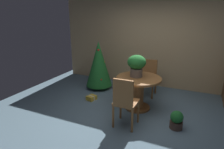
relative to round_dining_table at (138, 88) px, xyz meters
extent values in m
plane|color=slate|center=(0.02, -0.52, -0.49)|extent=(6.60, 6.60, 0.00)
cube|color=tan|center=(0.02, 1.68, 0.81)|extent=(6.00, 0.10, 2.60)
cylinder|color=brown|center=(0.00, 0.00, -0.47)|extent=(0.57, 0.57, 0.04)
cylinder|color=brown|center=(0.00, 0.00, -0.12)|extent=(0.26, 0.26, 0.67)
cylinder|color=brown|center=(0.00, 0.00, 0.23)|extent=(1.01, 1.01, 0.05)
cylinder|color=#665B51|center=(-0.07, 0.04, 0.36)|extent=(0.27, 0.27, 0.19)
ellipsoid|color=#1E6628|center=(-0.07, 0.04, 0.60)|extent=(0.41, 0.41, 0.31)
sphere|color=red|center=(-0.09, -0.07, 0.61)|extent=(0.07, 0.07, 0.07)
sphere|color=red|center=(-0.19, 0.05, 0.62)|extent=(0.07, 0.07, 0.07)
sphere|color=red|center=(0.01, -0.08, 0.66)|extent=(0.07, 0.07, 0.07)
cylinder|color=brown|center=(0.19, 0.64, -0.26)|extent=(0.04, 0.04, 0.48)
cylinder|color=brown|center=(-0.19, 0.64, -0.26)|extent=(0.04, 0.04, 0.48)
cylinder|color=brown|center=(0.19, 1.04, -0.26)|extent=(0.04, 0.04, 0.48)
cylinder|color=brown|center=(-0.19, 1.04, -0.26)|extent=(0.04, 0.04, 0.48)
cube|color=brown|center=(0.00, 0.84, 0.01)|extent=(0.43, 0.45, 0.05)
cube|color=brown|center=(0.00, 1.04, 0.24)|extent=(0.38, 0.05, 0.42)
cylinder|color=brown|center=(-0.19, -0.60, -0.26)|extent=(0.04, 0.04, 0.46)
cylinder|color=brown|center=(0.19, -0.60, -0.26)|extent=(0.04, 0.04, 0.46)
cylinder|color=brown|center=(-0.19, -0.97, -0.26)|extent=(0.04, 0.04, 0.46)
cylinder|color=brown|center=(0.19, -0.97, -0.26)|extent=(0.04, 0.04, 0.46)
cube|color=brown|center=(0.00, -0.78, -0.01)|extent=(0.43, 0.42, 0.05)
cube|color=brown|center=(0.00, -0.97, 0.26)|extent=(0.38, 0.05, 0.49)
cylinder|color=brown|center=(-1.42, 0.76, -0.44)|extent=(0.10, 0.10, 0.10)
cone|color=#1E6628|center=(-1.42, 0.76, 0.25)|extent=(0.75, 0.75, 1.29)
sphere|color=gold|center=(-1.28, 0.60, 0.07)|extent=(0.05, 0.05, 0.05)
sphere|color=red|center=(-1.22, 0.53, -0.14)|extent=(0.04, 0.04, 0.04)
sphere|color=gold|center=(-1.27, 0.81, 0.30)|extent=(0.06, 0.06, 0.06)
sphere|color=red|center=(-1.39, 0.71, 0.66)|extent=(0.06, 0.06, 0.06)
cube|color=gold|center=(-1.21, -0.05, -0.44)|extent=(0.25, 0.27, 0.11)
cube|color=silver|center=(-1.21, -0.05, -0.44)|extent=(0.20, 0.08, 0.11)
cylinder|color=#4C382D|center=(0.92, -0.50, -0.42)|extent=(0.25, 0.25, 0.14)
sphere|color=#1E6628|center=(0.92, -0.50, -0.25)|extent=(0.24, 0.24, 0.24)
camera|label=1|loc=(1.13, -3.94, 1.61)|focal=30.75mm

